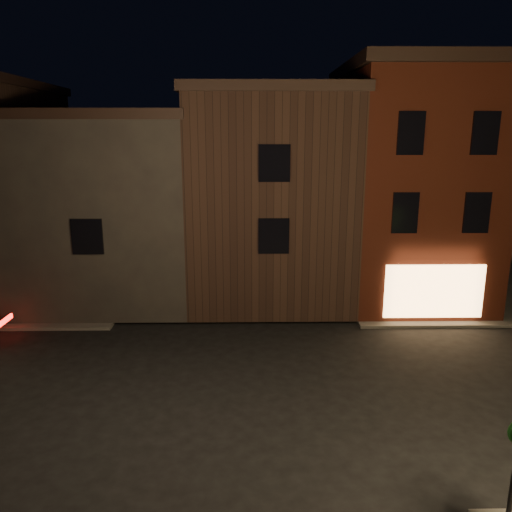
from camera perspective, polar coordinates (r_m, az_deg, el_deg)
The scene contains 4 objects.
ground at distance 15.60m, azimuth -2.75°, elevation -15.37°, with size 120.00×120.00×0.00m, color black.
corner_building at distance 24.38m, azimuth 17.17°, elevation 8.02°, with size 6.50×8.50×10.50m.
row_building_a at distance 24.30m, azimuth 1.45°, elevation 7.26°, with size 7.30×10.30×9.40m.
row_building_b at distance 25.13m, azimuth -15.40°, elevation 5.84°, with size 7.80×10.30×8.40m.
Camera 1 is at (0.51, -13.62, 7.60)m, focal length 35.00 mm.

